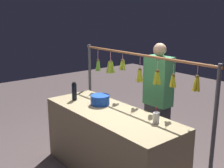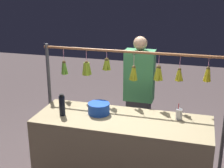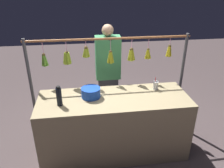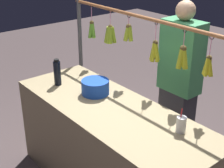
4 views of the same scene
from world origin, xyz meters
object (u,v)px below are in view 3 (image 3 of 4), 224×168
(water_bottle, at_px, (59,96))
(drink_cup, at_px, (156,85))
(vendor_person, at_px, (108,76))
(blue_bucket, at_px, (91,93))

(water_bottle, xyz_separation_m, drink_cup, (-1.31, -0.26, -0.06))
(water_bottle, relative_size, vendor_person, 0.15)
(vendor_person, bearing_deg, blue_bucket, 67.70)
(blue_bucket, height_order, vendor_person, vendor_person)
(water_bottle, bearing_deg, blue_bucket, -158.01)
(blue_bucket, height_order, drink_cup, drink_cup)
(drink_cup, relative_size, vendor_person, 0.11)
(water_bottle, bearing_deg, drink_cup, -168.91)
(water_bottle, relative_size, drink_cup, 1.40)
(water_bottle, height_order, blue_bucket, water_bottle)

